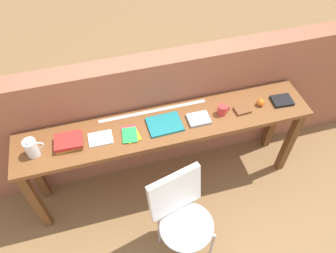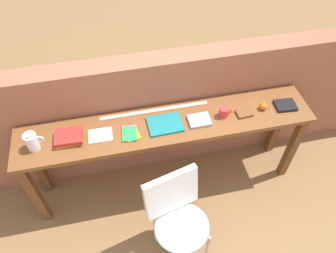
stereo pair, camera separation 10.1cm
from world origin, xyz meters
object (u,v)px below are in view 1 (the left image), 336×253
(pitcher_white, at_px, (32,148))
(book_open_centre, at_px, (165,124))
(pamphlet_pile_colourful, at_px, (130,134))
(book_stack_leftmost, at_px, (68,142))
(chair_white_moulded, at_px, (182,215))
(leather_journal_brown, at_px, (242,110))
(mug, at_px, (222,110))
(magazine_cycling, at_px, (101,139))
(sports_ball_small, at_px, (261,102))
(book_repair_rightmost, at_px, (282,101))

(pitcher_white, height_order, book_open_centre, pitcher_white)
(pitcher_white, distance_m, book_open_centre, 1.04)
(pamphlet_pile_colourful, distance_m, book_open_centre, 0.29)
(book_stack_leftmost, bearing_deg, chair_white_moulded, -41.00)
(book_open_centre, xyz_separation_m, leather_journal_brown, (0.69, -0.02, 0.00))
(mug, bearing_deg, pamphlet_pile_colourful, -178.42)
(magazine_cycling, xyz_separation_m, sports_ball_small, (1.39, 0.01, 0.03))
(book_stack_leftmost, bearing_deg, magazine_cycling, -2.79)
(mug, height_order, book_repair_rightmost, mug)
(mug, xyz_separation_m, sports_ball_small, (0.36, 0.00, -0.01))
(pamphlet_pile_colourful, bearing_deg, sports_ball_small, 1.33)
(pitcher_white, distance_m, book_repair_rightmost, 2.11)
(book_repair_rightmost, bearing_deg, sports_ball_small, -179.35)
(book_stack_leftmost, xyz_separation_m, book_open_centre, (0.78, -0.01, -0.02))
(sports_ball_small, bearing_deg, book_stack_leftmost, 179.85)
(pitcher_white, height_order, magazine_cycling, pitcher_white)
(book_stack_leftmost, height_order, magazine_cycling, book_stack_leftmost)
(pamphlet_pile_colourful, xyz_separation_m, mug, (0.80, 0.02, 0.04))
(pamphlet_pile_colourful, xyz_separation_m, book_open_centre, (0.29, 0.03, 0.00))
(magazine_cycling, relative_size, book_open_centre, 0.68)
(chair_white_moulded, xyz_separation_m, mug, (0.53, 0.64, 0.40))
(magazine_cycling, distance_m, pamphlet_pile_colourful, 0.24)
(mug, xyz_separation_m, leather_journal_brown, (0.18, -0.02, -0.03))
(leather_journal_brown, xyz_separation_m, sports_ball_small, (0.18, 0.02, 0.02))
(leather_journal_brown, bearing_deg, pitcher_white, 176.29)
(chair_white_moulded, height_order, leather_journal_brown, leather_journal_brown)
(magazine_cycling, height_order, leather_journal_brown, leather_journal_brown)
(book_repair_rightmost, bearing_deg, leather_journal_brown, -174.43)
(magazine_cycling, height_order, sports_ball_small, sports_ball_small)
(magazine_cycling, bearing_deg, book_open_centre, 1.39)
(sports_ball_small, xyz_separation_m, book_repair_rightmost, (0.20, -0.01, -0.02))
(magazine_cycling, distance_m, book_open_centre, 0.53)
(pitcher_white, bearing_deg, chair_white_moulded, -31.88)
(chair_white_moulded, relative_size, sports_ball_small, 13.36)
(book_repair_rightmost, bearing_deg, magazine_cycling, -176.12)
(chair_white_moulded, height_order, sports_ball_small, sports_ball_small)
(chair_white_moulded, distance_m, sports_ball_small, 1.17)
(chair_white_moulded, height_order, book_open_centre, book_open_centre)
(chair_white_moulded, distance_m, book_stack_leftmost, 1.06)
(book_stack_leftmost, xyz_separation_m, mug, (1.28, -0.01, 0.01))
(chair_white_moulded, distance_m, mug, 0.92)
(pitcher_white, bearing_deg, book_open_centre, 0.89)
(mug, distance_m, book_repair_rightmost, 0.56)
(pitcher_white, xyz_separation_m, pamphlet_pile_colourful, (0.75, -0.01, -0.07))
(book_open_centre, bearing_deg, book_stack_leftmost, 178.01)
(pitcher_white, xyz_separation_m, magazine_cycling, (0.51, 0.01, -0.07))
(book_stack_leftmost, bearing_deg, book_repair_rightmost, -0.50)
(pamphlet_pile_colourful, bearing_deg, book_repair_rightmost, 0.62)
(pamphlet_pile_colourful, bearing_deg, book_open_centre, 5.07)
(book_stack_leftmost, height_order, sports_ball_small, sports_ball_small)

